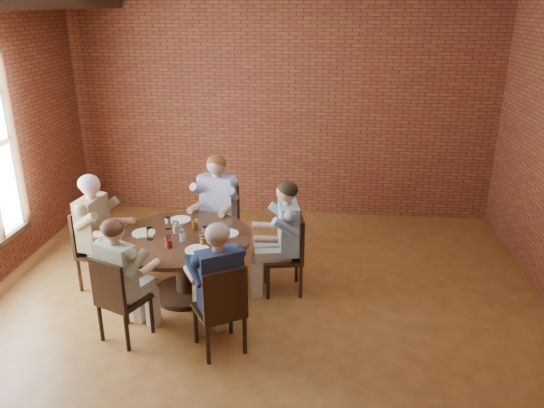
# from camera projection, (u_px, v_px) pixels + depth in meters

# --- Properties ---
(floor) EXTENTS (7.00, 7.00, 0.00)m
(floor) POSITION_uv_depth(u_px,v_px,m) (255.00, 336.00, 5.45)
(floor) COLOR #99622F
(floor) RESTS_ON ground
(wall_back) EXTENTS (7.00, 0.00, 7.00)m
(wall_back) POSITION_uv_depth(u_px,v_px,m) (282.00, 108.00, 8.11)
(wall_back) COLOR brown
(wall_back) RESTS_ON ground
(dining_table) EXTENTS (1.56, 1.56, 0.75)m
(dining_table) POSITION_uv_depth(u_px,v_px,m) (184.00, 254.00, 6.04)
(dining_table) COLOR black
(dining_table) RESTS_ON floor
(chair_a) EXTENTS (0.51, 0.51, 0.95)m
(chair_a) POSITION_uv_depth(u_px,v_px,m) (290.00, 251.00, 6.14)
(chair_a) COLOR black
(chair_a) RESTS_ON floor
(diner_a) EXTENTS (0.75, 0.65, 1.35)m
(diner_a) POSITION_uv_depth(u_px,v_px,m) (283.00, 238.00, 6.08)
(diner_a) COLOR teal
(diner_a) RESTS_ON floor
(chair_b) EXTENTS (0.55, 0.55, 0.98)m
(chair_b) POSITION_uv_depth(u_px,v_px,m) (220.00, 219.00, 7.01)
(chair_b) COLOR black
(chair_b) RESTS_ON floor
(diner_b) EXTENTS (0.70, 0.81, 1.41)m
(diner_b) POSITION_uv_depth(u_px,v_px,m) (217.00, 209.00, 6.86)
(diner_b) COLOR #97A1C1
(diner_b) RESTS_ON floor
(chair_c) EXTENTS (0.51, 0.51, 0.97)m
(chair_c) POSITION_uv_depth(u_px,v_px,m) (93.00, 245.00, 6.28)
(chair_c) COLOR black
(chair_c) RESTS_ON floor
(diner_c) EXTENTS (0.75, 0.64, 1.39)m
(diner_c) POSITION_uv_depth(u_px,v_px,m) (99.00, 232.00, 6.20)
(diner_c) COLOR brown
(diner_c) RESTS_ON floor
(chair_d) EXTENTS (0.55, 0.55, 0.92)m
(chair_d) POSITION_uv_depth(u_px,v_px,m) (118.00, 297.00, 5.20)
(chair_d) COLOR black
(chair_d) RESTS_ON floor
(diner_d) EXTENTS (0.73, 0.79, 1.31)m
(diner_d) POSITION_uv_depth(u_px,v_px,m) (122.00, 280.00, 5.21)
(diner_d) COLOR tan
(diner_d) RESTS_ON floor
(chair_e) EXTENTS (0.59, 0.59, 0.95)m
(chair_e) POSITION_uv_depth(u_px,v_px,m) (222.00, 307.00, 5.01)
(chair_e) COLOR black
(chair_e) RESTS_ON floor
(diner_e) EXTENTS (0.80, 0.84, 1.35)m
(diner_e) POSITION_uv_depth(u_px,v_px,m) (218.00, 288.00, 5.02)
(diner_e) COLOR #172443
(diner_e) RESTS_ON floor
(plate_a) EXTENTS (0.26, 0.26, 0.01)m
(plate_a) POSITION_uv_depth(u_px,v_px,m) (227.00, 234.00, 6.00)
(plate_a) COLOR white
(plate_a) RESTS_ON dining_table
(plate_b) EXTENTS (0.26, 0.26, 0.01)m
(plate_b) POSITION_uv_depth(u_px,v_px,m) (180.00, 220.00, 6.39)
(plate_b) COLOR white
(plate_b) RESTS_ON dining_table
(plate_c) EXTENTS (0.26, 0.26, 0.01)m
(plate_c) POSITION_uv_depth(u_px,v_px,m) (144.00, 233.00, 6.03)
(plate_c) COLOR white
(plate_c) RESTS_ON dining_table
(plate_d) EXTENTS (0.26, 0.26, 0.01)m
(plate_d) POSITION_uv_depth(u_px,v_px,m) (197.00, 250.00, 5.61)
(plate_d) COLOR white
(plate_d) RESTS_ON dining_table
(glass_a) EXTENTS (0.07, 0.07, 0.14)m
(glass_a) POSITION_uv_depth(u_px,v_px,m) (205.00, 233.00, 5.87)
(glass_a) COLOR white
(glass_a) RESTS_ON dining_table
(glass_b) EXTENTS (0.07, 0.07, 0.14)m
(glass_b) POSITION_uv_depth(u_px,v_px,m) (195.00, 224.00, 6.12)
(glass_b) COLOR white
(glass_b) RESTS_ON dining_table
(glass_c) EXTENTS (0.07, 0.07, 0.14)m
(glass_c) POSITION_uv_depth(u_px,v_px,m) (168.00, 223.00, 6.13)
(glass_c) COLOR white
(glass_c) RESTS_ON dining_table
(glass_d) EXTENTS (0.07, 0.07, 0.14)m
(glass_d) POSITION_uv_depth(u_px,v_px,m) (176.00, 227.00, 6.01)
(glass_d) COLOR white
(glass_d) RESTS_ON dining_table
(glass_e) EXTENTS (0.07, 0.07, 0.14)m
(glass_e) POSITION_uv_depth(u_px,v_px,m) (150.00, 234.00, 5.85)
(glass_e) COLOR white
(glass_e) RESTS_ON dining_table
(glass_f) EXTENTS (0.07, 0.07, 0.14)m
(glass_f) POSITION_uv_depth(u_px,v_px,m) (168.00, 242.00, 5.65)
(glass_f) COLOR white
(glass_f) RESTS_ON dining_table
(glass_g) EXTENTS (0.07, 0.07, 0.14)m
(glass_g) POSITION_uv_depth(u_px,v_px,m) (182.00, 235.00, 5.81)
(glass_g) COLOR white
(glass_g) RESTS_ON dining_table
(glass_h) EXTENTS (0.07, 0.07, 0.14)m
(glass_h) POSITION_uv_depth(u_px,v_px,m) (203.00, 240.00, 5.70)
(glass_h) COLOR white
(glass_h) RESTS_ON dining_table
(smartphone) EXTENTS (0.07, 0.15, 0.01)m
(smartphone) POSITION_uv_depth(u_px,v_px,m) (192.00, 253.00, 5.54)
(smartphone) COLOR black
(smartphone) RESTS_ON dining_table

